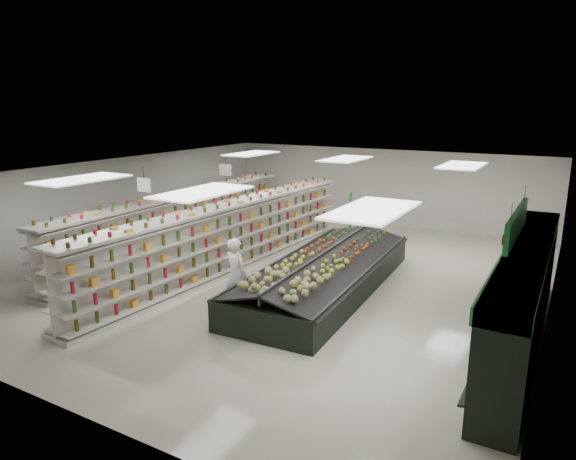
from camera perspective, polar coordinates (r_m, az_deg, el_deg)
The scene contains 16 objects.
floor at distance 15.63m, azimuth 0.25°, elevation -5.07°, with size 16.00×16.00×0.00m, color beige.
ceiling at distance 14.90m, azimuth 0.26°, elevation 6.65°, with size 14.00×16.00×0.02m, color white.
wall_back at distance 22.38m, azimuth 10.38°, elevation 4.74°, with size 14.00×0.02×3.20m, color silver.
wall_front at distance 9.40m, azimuth -24.73°, elevation -9.21°, with size 14.00×0.02×3.20m, color silver.
wall_left at distance 19.52m, azimuth -17.99°, elevation 2.95°, with size 0.02×16.00×3.20m, color silver.
wall_right at distance 13.35m, azimuth 27.49°, elevation -2.84°, with size 0.02×16.00×3.20m, color silver.
produce_wall_case at distance 12.04m, azimuth 24.72°, elevation -6.05°, with size 0.93×8.00×2.20m.
aisle_sign_near at distance 15.68m, azimuth -15.69°, elevation 4.84°, with size 0.52×0.06×0.75m.
aisle_sign_far at distance 18.68m, azimuth -6.97°, elevation 6.64°, with size 0.52×0.06×0.75m.
hortifruti_banner at distance 11.68m, azimuth 24.02°, elevation 0.65°, with size 0.12×3.20×0.95m.
gondola_left at distance 18.43m, azimuth -11.81°, elevation 0.59°, with size 1.15×11.68×2.02m.
gondola_center at distance 16.02m, azimuth -6.57°, elevation -1.07°, with size 1.54×12.19×2.11m.
produce_island at distance 14.38m, azimuth 4.20°, elevation -4.66°, with size 3.13×7.70×1.13m.
soda_endcap at distance 19.99m, azimuth 8.44°, elevation 1.33°, with size 1.47×1.23×1.60m.
shopper_main at distance 12.86m, azimuth -5.83°, elevation -4.96°, with size 0.69×0.45×1.88m, color silver.
shopper_background at distance 21.08m, azimuth -3.55°, elevation 2.13°, with size 0.76×0.47×1.57m, color tan.
Camera 1 is at (7.24, -12.88, 5.09)m, focal length 32.00 mm.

